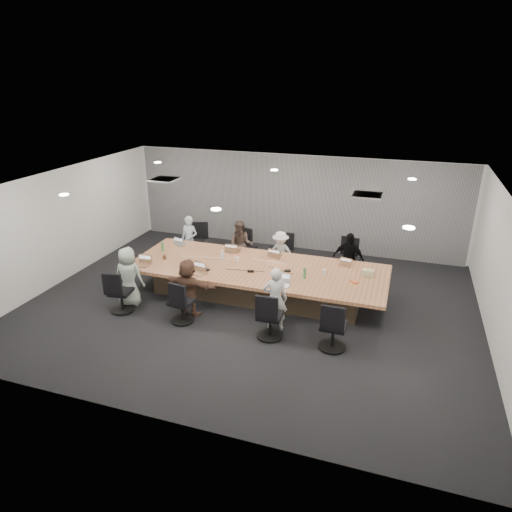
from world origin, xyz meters
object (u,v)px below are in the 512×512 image
(laptop_4, at_px, (142,265))
(chair_3, at_px, (349,262))
(chair_0, at_px, (195,244))
(chair_5, at_px, (182,306))
(chair_7, at_px, (333,329))
(conference_table, at_px, (257,280))
(person_0, at_px, (189,240))
(laptop_1, at_px, (234,250))
(laptop_3, at_px, (345,264))
(canvas_bag, at_px, (368,273))
(chair_2, at_px, (284,256))
(laptop_5, at_px, (199,273))
(person_3, at_px, (348,259))
(person_5, at_px, (188,287))
(laptop_6, at_px, (282,285))
(laptop_2, at_px, (275,255))
(chair_4, at_px, (121,295))
(bottle_green_right, at_px, (305,273))
(chair_6, at_px, (270,319))
(bottle_green_left, at_px, (163,247))
(snack_packet, at_px, (354,282))
(person_6, at_px, (275,299))
(person_1, at_px, (241,246))
(chair_1, at_px, (246,251))
(stapler, at_px, (251,271))
(person_2, at_px, (280,253))
(bottle_clear, at_px, (222,255))
(person_4, at_px, (129,277))

(laptop_4, bearing_deg, chair_3, 24.14)
(chair_0, distance_m, laptop_4, 2.53)
(chair_5, bearing_deg, chair_7, 9.42)
(conference_table, relative_size, person_0, 4.50)
(chair_3, bearing_deg, laptop_1, 28.61)
(laptop_3, bearing_deg, canvas_bag, 150.16)
(chair_2, distance_m, laptop_5, 2.85)
(person_3, distance_m, person_5, 4.09)
(laptop_6, bearing_deg, laptop_2, 117.48)
(chair_4, xyz_separation_m, laptop_2, (2.80, 2.50, 0.35))
(chair_0, relative_size, bottle_green_right, 3.34)
(chair_6, xyz_separation_m, laptop_4, (-3.44, 0.90, 0.34))
(bottle_green_left, bearing_deg, snack_packet, -4.14)
(canvas_bag, bearing_deg, chair_0, 164.16)
(person_0, bearing_deg, laptop_6, -31.56)
(chair_2, distance_m, bottle_green_right, 2.28)
(chair_6, xyz_separation_m, person_0, (-3.26, 3.05, 0.25))
(person_6, bearing_deg, bottle_green_left, -38.43)
(chair_4, distance_m, chair_6, 3.44)
(laptop_4, height_order, laptop_5, same)
(laptop_1, distance_m, bottle_green_left, 1.81)
(laptop_4, distance_m, bottle_green_left, 0.99)
(chair_2, distance_m, laptop_1, 1.46)
(chair_5, xyz_separation_m, person_1, (0.23, 3.05, 0.29))
(laptop_5, bearing_deg, chair_1, 99.00)
(chair_4, bearing_deg, laptop_2, 33.28)
(person_1, bearing_deg, chair_1, 77.08)
(person_0, xyz_separation_m, stapler, (2.38, -1.71, 0.10))
(bottle_green_left, relative_size, stapler, 1.61)
(stapler, bearing_deg, chair_2, 67.78)
(conference_table, bearing_deg, chair_1, 118.03)
(person_2, distance_m, laptop_5, 2.53)
(bottle_green_right, distance_m, bottle_clear, 2.21)
(person_4, relative_size, person_5, 1.07)
(conference_table, xyz_separation_m, person_2, (0.19, 1.35, 0.19))
(chair_4, height_order, laptop_4, chair_4)
(chair_4, xyz_separation_m, person_1, (1.71, 3.05, 0.28))
(laptop_5, xyz_separation_m, bottle_green_right, (2.32, 0.51, 0.12))
(chair_4, height_order, laptop_2, chair_4)
(chair_6, bearing_deg, bottle_green_left, 149.56)
(canvas_bag, bearing_deg, chair_2, 148.94)
(chair_0, distance_m, bottle_green_left, 1.58)
(chair_5, bearing_deg, person_3, 54.24)
(chair_2, bearing_deg, chair_0, -3.60)
(person_4, distance_m, bottle_green_right, 3.96)
(laptop_2, height_order, stapler, stapler)
(laptop_6, distance_m, snack_packet, 1.58)
(bottle_green_left, height_order, bottle_clear, bottle_green_left)
(chair_3, bearing_deg, person_5, 55.86)
(chair_3, xyz_separation_m, person_4, (-4.55, -3.05, 0.26))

